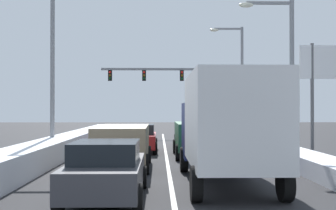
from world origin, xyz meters
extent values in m
plane|color=#28282B|center=(0.00, 13.66, 0.00)|extent=(120.00, 120.00, 0.00)
cube|color=silver|center=(0.00, 17.07, 0.00)|extent=(0.14, 37.56, 0.01)
cube|color=white|center=(5.30, 17.07, 0.32)|extent=(1.40, 37.56, 0.63)
cube|color=white|center=(-5.30, 17.07, 0.46)|extent=(1.53, 37.56, 0.93)
cube|color=navy|center=(1.69, 10.57, 1.56)|extent=(2.35, 2.20, 2.00)
cube|color=silver|center=(1.69, 6.97, 2.06)|extent=(2.35, 5.00, 2.60)
cylinder|color=black|center=(0.57, 10.87, 0.46)|extent=(0.28, 0.92, 0.92)
cylinder|color=black|center=(2.82, 10.87, 0.46)|extent=(0.28, 0.92, 0.92)
cylinder|color=black|center=(0.57, 5.47, 0.46)|extent=(0.28, 0.92, 0.92)
cylinder|color=black|center=(2.82, 5.47, 0.46)|extent=(0.28, 0.92, 0.92)
cube|color=#1E5633|center=(1.46, 16.06, 1.04)|extent=(1.95, 4.90, 1.25)
cube|color=black|center=(1.46, 13.65, 1.32)|extent=(1.56, 0.06, 0.55)
cube|color=red|center=(0.68, 13.66, 0.94)|extent=(0.20, 0.08, 0.28)
cube|color=red|center=(2.24, 13.66, 0.94)|extent=(0.20, 0.08, 0.28)
cylinder|color=black|center=(0.51, 17.76, 0.37)|extent=(0.25, 0.74, 0.74)
cylinder|color=black|center=(2.42, 17.76, 0.37)|extent=(0.25, 0.74, 0.74)
cylinder|color=black|center=(0.51, 14.36, 0.37)|extent=(0.25, 0.74, 0.74)
cylinder|color=black|center=(2.42, 14.36, 0.37)|extent=(0.25, 0.74, 0.74)
cube|color=maroon|center=(1.66, 22.45, 0.63)|extent=(1.82, 4.50, 0.70)
cube|color=black|center=(1.66, 22.30, 1.23)|extent=(1.64, 2.20, 0.55)
cube|color=red|center=(0.97, 20.25, 0.75)|extent=(0.24, 0.08, 0.14)
cube|color=red|center=(2.35, 20.25, 0.75)|extent=(0.24, 0.08, 0.14)
cylinder|color=black|center=(0.77, 24.00, 0.33)|extent=(0.22, 0.66, 0.66)
cylinder|color=black|center=(2.55, 24.00, 0.33)|extent=(0.22, 0.66, 0.66)
cylinder|color=black|center=(0.77, 20.90, 0.33)|extent=(0.22, 0.66, 0.66)
cylinder|color=black|center=(2.55, 20.90, 0.33)|extent=(0.22, 0.66, 0.66)
cube|color=#38383D|center=(-1.73, 5.89, 0.63)|extent=(1.82, 4.50, 0.70)
cube|color=black|center=(-1.73, 5.74, 1.23)|extent=(1.64, 2.20, 0.55)
cube|color=red|center=(-2.43, 3.69, 0.75)|extent=(0.24, 0.08, 0.14)
cube|color=red|center=(-1.04, 3.69, 0.75)|extent=(0.24, 0.08, 0.14)
cylinder|color=black|center=(-2.62, 7.44, 0.33)|extent=(0.22, 0.66, 0.66)
cylinder|color=black|center=(-0.84, 7.44, 0.33)|extent=(0.22, 0.66, 0.66)
cylinder|color=black|center=(-2.62, 4.34, 0.33)|extent=(0.22, 0.66, 0.66)
cylinder|color=black|center=(-0.84, 4.34, 0.33)|extent=(0.22, 0.66, 0.66)
cube|color=#937F60|center=(-1.80, 11.88, 1.04)|extent=(1.95, 4.90, 1.25)
cube|color=black|center=(-1.80, 9.47, 1.32)|extent=(1.56, 0.06, 0.55)
cube|color=red|center=(-2.58, 9.48, 0.94)|extent=(0.20, 0.08, 0.28)
cube|color=red|center=(-1.02, 9.48, 0.94)|extent=(0.20, 0.08, 0.28)
cylinder|color=black|center=(-2.75, 13.58, 0.37)|extent=(0.25, 0.74, 0.74)
cylinder|color=black|center=(-0.84, 13.58, 0.37)|extent=(0.25, 0.74, 0.74)
cylinder|color=black|center=(-2.75, 10.18, 0.37)|extent=(0.25, 0.74, 0.74)
cylinder|color=black|center=(-0.84, 10.18, 0.37)|extent=(0.25, 0.74, 0.74)
cube|color=maroon|center=(-1.46, 18.61, 0.63)|extent=(1.82, 4.50, 0.70)
cube|color=black|center=(-1.46, 18.46, 1.23)|extent=(1.64, 2.20, 0.55)
cube|color=red|center=(-2.15, 16.41, 0.75)|extent=(0.24, 0.08, 0.14)
cube|color=red|center=(-0.77, 16.41, 0.75)|extent=(0.24, 0.08, 0.14)
cylinder|color=black|center=(-2.35, 20.16, 0.33)|extent=(0.22, 0.66, 0.66)
cylinder|color=black|center=(-0.57, 20.16, 0.33)|extent=(0.22, 0.66, 0.66)
cylinder|color=black|center=(-2.35, 17.06, 0.33)|extent=(0.22, 0.66, 0.66)
cylinder|color=black|center=(-0.57, 17.06, 0.33)|extent=(0.22, 0.66, 0.66)
cylinder|color=slate|center=(4.90, 34.15, 3.10)|extent=(0.28, 0.28, 6.20)
cube|color=slate|center=(-0.33, 34.15, 5.95)|extent=(10.46, 0.20, 0.20)
cube|color=black|center=(1.70, 34.15, 5.38)|extent=(0.34, 0.34, 0.95)
sphere|color=red|center=(1.70, 33.96, 5.66)|extent=(0.22, 0.22, 0.22)
sphere|color=#593F0C|center=(1.70, 33.96, 5.38)|extent=(0.22, 0.22, 0.22)
sphere|color=#0C3819|center=(1.70, 33.96, 5.09)|extent=(0.22, 0.22, 0.22)
cube|color=black|center=(-1.70, 34.15, 5.38)|extent=(0.34, 0.34, 0.95)
sphere|color=red|center=(-1.70, 33.96, 5.66)|extent=(0.22, 0.22, 0.22)
sphere|color=#593F0C|center=(-1.70, 33.96, 5.38)|extent=(0.22, 0.22, 0.22)
sphere|color=#0C3819|center=(-1.70, 33.96, 5.09)|extent=(0.22, 0.22, 0.22)
cube|color=black|center=(-4.76, 34.15, 5.38)|extent=(0.34, 0.34, 0.95)
sphere|color=red|center=(-4.76, 33.96, 5.66)|extent=(0.22, 0.22, 0.22)
sphere|color=#593F0C|center=(-4.76, 33.96, 5.38)|extent=(0.22, 0.22, 0.22)
sphere|color=#0C3819|center=(-4.76, 33.96, 5.09)|extent=(0.22, 0.22, 0.22)
cylinder|color=gray|center=(6.00, 15.37, 3.79)|extent=(0.22, 0.22, 7.58)
cube|color=gray|center=(4.90, 15.37, 7.43)|extent=(2.20, 0.14, 0.14)
ellipsoid|color=#EAE5C6|center=(3.80, 15.37, 7.33)|extent=(0.70, 0.36, 0.24)
cylinder|color=gray|center=(6.20, 29.03, 4.42)|extent=(0.22, 0.22, 8.83)
cube|color=gray|center=(5.10, 29.03, 8.68)|extent=(2.20, 0.14, 0.14)
ellipsoid|color=#EAE5C6|center=(4.00, 29.03, 8.58)|extent=(0.70, 0.36, 0.24)
cylinder|color=gray|center=(-5.76, 16.80, 4.27)|extent=(0.22, 0.22, 8.54)
cylinder|color=#59595B|center=(6.98, 15.38, 2.75)|extent=(0.16, 0.16, 5.50)
cube|color=white|center=(7.98, 15.38, 4.60)|extent=(3.20, 0.12, 1.60)
camera|label=1|loc=(-0.37, -5.62, 2.33)|focal=47.24mm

